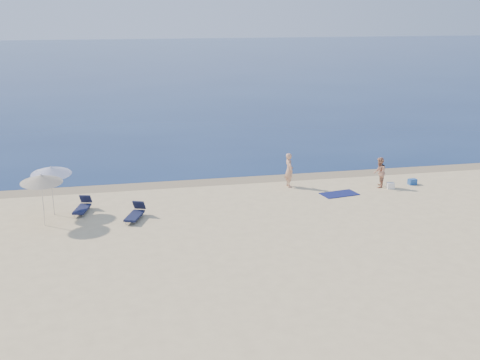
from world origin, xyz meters
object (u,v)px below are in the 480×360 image
Objects in this scene: blue_cooler at (412,182)px; umbrella_near at (51,171)px; person_left at (289,170)px; person_right at (379,172)px.

blue_cooler is 0.18× the size of umbrella_near.
blue_cooler is (6.74, -1.05, -0.77)m from person_left.
person_left reaches higher than blue_cooler.
umbrella_near reaches higher than person_right.
umbrella_near is (-16.78, -0.84, 1.28)m from person_right.
person_left is at bearing 9.38° from umbrella_near.
umbrella_near is at bearing -59.22° from person_right.
person_right is at bearing 3.00° from umbrella_near.
person_right is 0.68× the size of umbrella_near.
blue_cooler is (2.02, 0.08, -0.67)m from person_right.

